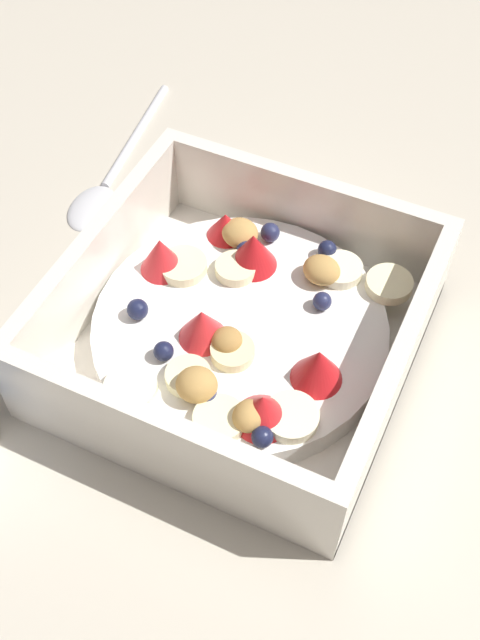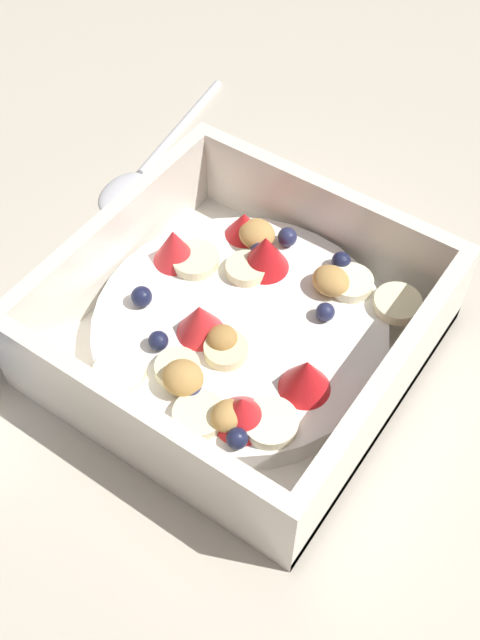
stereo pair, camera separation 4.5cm
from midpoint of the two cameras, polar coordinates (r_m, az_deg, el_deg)
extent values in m
plane|color=beige|center=(0.48, 4.15, -1.72)|extent=(2.40, 2.40, 0.00)
cube|color=white|center=(0.47, 2.74, -2.05)|extent=(0.20, 0.20, 0.01)
cube|color=white|center=(0.50, 8.81, 7.11)|extent=(0.20, 0.01, 0.07)
cube|color=white|center=(0.40, -4.57, -8.82)|extent=(0.20, 0.01, 0.07)
cube|color=white|center=(0.43, 13.72, -5.75)|extent=(0.01, 0.18, 0.07)
cube|color=white|center=(0.48, -6.68, 5.10)|extent=(0.01, 0.18, 0.07)
cylinder|color=white|center=(0.46, 2.80, -1.05)|extent=(0.18, 0.18, 0.02)
cylinder|color=#F7EFC6|center=(0.41, 5.45, -7.89)|extent=(0.04, 0.04, 0.01)
cylinder|color=#F4EAB7|center=(0.41, 0.05, -7.37)|extent=(0.04, 0.04, 0.01)
cylinder|color=#F7EFC6|center=(0.47, 10.98, 2.58)|extent=(0.04, 0.04, 0.01)
cylinder|color=beige|center=(0.43, 1.89, -2.46)|extent=(0.03, 0.03, 0.01)
cylinder|color=#F7EFC6|center=(0.43, -6.05, -4.15)|extent=(0.04, 0.04, 0.01)
cylinder|color=#F4EAB7|center=(0.47, 3.19, 3.69)|extent=(0.04, 0.04, 0.01)
cylinder|color=#F4EAB7|center=(0.43, -1.71, -3.85)|extent=(0.03, 0.03, 0.01)
cylinder|color=#F4EAB7|center=(0.48, -0.70, 4.38)|extent=(0.03, 0.03, 0.01)
cylinder|color=#F4EAB7|center=(0.47, 14.41, 1.03)|extent=(0.04, 0.04, 0.01)
cone|color=red|center=(0.40, 3.32, -6.99)|extent=(0.04, 0.04, 0.02)
cone|color=red|center=(0.47, -2.26, 5.41)|extent=(0.04, 0.04, 0.03)
cone|color=red|center=(0.42, 8.03, -4.33)|extent=(0.04, 0.04, 0.03)
cone|color=red|center=(0.44, -0.09, -0.16)|extent=(0.04, 0.04, 0.02)
cone|color=red|center=(0.47, 4.64, 4.90)|extent=(0.04, 0.04, 0.03)
cone|color=red|center=(0.49, 2.94, 7.02)|extent=(0.03, 0.03, 0.02)
sphere|color=#191E3D|center=(0.40, 3.01, -9.08)|extent=(0.01, 0.01, 0.01)
sphere|color=#23284C|center=(0.49, 6.19, 6.04)|extent=(0.01, 0.01, 0.01)
sphere|color=#191E3D|center=(0.45, -4.61, 1.59)|extent=(0.01, 0.01, 0.01)
sphere|color=#191E3D|center=(0.43, -3.23, -1.75)|extent=(0.01, 0.01, 0.01)
sphere|color=navy|center=(0.42, -0.66, -5.30)|extent=(0.01, 0.01, 0.01)
sphere|color=#23284C|center=(0.48, 4.14, 5.14)|extent=(0.01, 0.01, 0.01)
sphere|color=#23284C|center=(0.45, 9.23, 0.42)|extent=(0.01, 0.01, 0.01)
sphere|color=#191E3D|center=(0.48, 10.25, 4.20)|extent=(0.01, 0.01, 0.01)
ellipsoid|color=tan|center=(0.40, 2.25, -7.40)|extent=(0.02, 0.02, 0.02)
ellipsoid|color=tan|center=(0.47, 9.56, 2.75)|extent=(0.03, 0.02, 0.02)
ellipsoid|color=#AD7F42|center=(0.43, 1.59, -1.58)|extent=(0.02, 0.02, 0.01)
ellipsoid|color=tan|center=(0.41, -1.24, -4.56)|extent=(0.03, 0.03, 0.02)
ellipsoid|color=tan|center=(0.49, 3.92, 6.29)|extent=(0.03, 0.03, 0.02)
ellipsoid|color=silver|center=(0.56, -6.49, 9.61)|extent=(0.04, 0.05, 0.01)
cylinder|color=silver|center=(0.62, -2.30, 14.44)|extent=(0.02, 0.12, 0.01)
camera|label=1|loc=(0.02, -87.13, 3.72)|focal=42.73mm
camera|label=2|loc=(0.02, 92.87, -3.72)|focal=42.73mm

